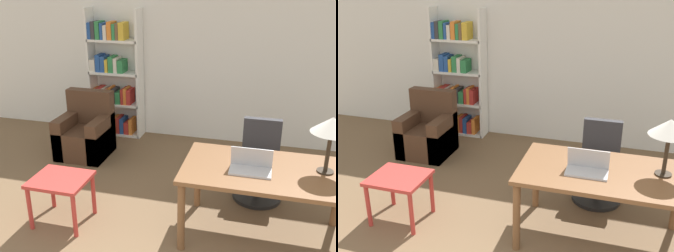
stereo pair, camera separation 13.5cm
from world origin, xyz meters
The scene contains 8 objects.
wall_back centered at (0.00, 4.53, 1.35)m, with size 8.00×0.06×2.70m.
desk centered at (0.94, 2.17, 0.64)m, with size 1.53×0.89×0.73m.
laptop centered at (0.80, 2.10, 0.78)m, with size 0.37×0.21×0.22m.
table_lamp centered at (1.45, 2.26, 1.17)m, with size 0.35×0.35×0.52m.
office_chair centered at (0.86, 2.95, 0.39)m, with size 0.55×0.55×0.90m.
side_table_blue centered at (-1.04, 1.91, 0.41)m, with size 0.56×0.49×0.50m.
armchair centered at (-1.55, 3.48, 0.30)m, with size 0.67×0.66×0.89m.
bookshelf centered at (-1.47, 4.34, 0.87)m, with size 0.82×0.28×1.96m.
Camera 2 is at (1.04, -1.12, 2.37)m, focal length 42.00 mm.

